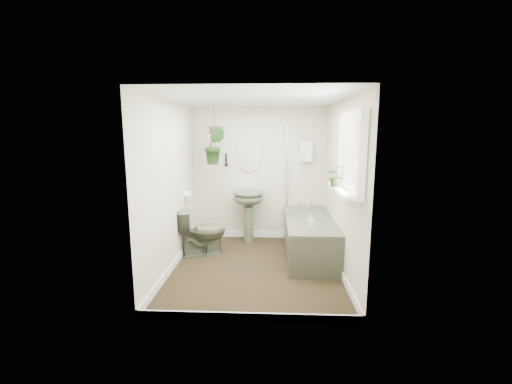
{
  "coord_description": "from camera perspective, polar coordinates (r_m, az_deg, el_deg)",
  "views": [
    {
      "loc": [
        0.22,
        -4.53,
        1.89
      ],
      "look_at": [
        0.0,
        0.15,
        1.05
      ],
      "focal_mm": 24.0,
      "sensor_mm": 36.0,
      "label": 1
    }
  ],
  "objects": [
    {
      "name": "soap_bottle",
      "position": [
        4.74,
        9.16,
        -4.91
      ],
      "size": [
        0.08,
        0.08,
        0.18
      ],
      "primitive_type": "imported",
      "rotation": [
        0.0,
        0.0,
        0.01
      ],
      "color": "#292423",
      "rests_on": "bathtub"
    },
    {
      "name": "hanging_pot",
      "position": [
        5.56,
        -6.95,
        10.2
      ],
      "size": [
        0.16,
        0.16,
        0.12
      ],
      "primitive_type": "cylinder",
      "color": "#3F3327",
      "rests_on": "ceiling"
    },
    {
      "name": "bathtub",
      "position": [
        5.31,
        8.91,
        -7.5
      ],
      "size": [
        0.72,
        1.72,
        0.58
      ],
      "primitive_type": null,
      "color": "#48503B",
      "rests_on": "floor"
    },
    {
      "name": "window_recess",
      "position": [
        3.94,
        15.56,
        6.3
      ],
      "size": [
        0.08,
        1.0,
        0.9
      ],
      "primitive_type": "cube",
      "color": "white",
      "rests_on": "wall_right"
    },
    {
      "name": "oval_mirror",
      "position": [
        5.93,
        -1.13,
        6.39
      ],
      "size": [
        0.46,
        0.03,
        0.62
      ],
      "primitive_type": "ellipsoid",
      "color": "beige",
      "rests_on": "wall_back"
    },
    {
      "name": "wall_back",
      "position": [
        5.99,
        0.56,
        3.07
      ],
      "size": [
        2.3,
        0.02,
        2.3
      ],
      "primitive_type": "cube",
      "color": "beige",
      "rests_on": "ground"
    },
    {
      "name": "window_sill",
      "position": [
        3.97,
        14.28,
        0.27
      ],
      "size": [
        0.18,
        1.0,
        0.04
      ],
      "primitive_type": "cube",
      "color": "white",
      "rests_on": "wall_right"
    },
    {
      "name": "toilet",
      "position": [
        5.36,
        -8.99,
        -6.45
      ],
      "size": [
        0.82,
        0.63,
        0.74
      ],
      "primitive_type": "imported",
      "rotation": [
        0.0,
        0.0,
        1.91
      ],
      "color": "#48503B",
      "rests_on": "floor"
    },
    {
      "name": "wall_right",
      "position": [
        4.69,
        14.23,
        0.76
      ],
      "size": [
        0.02,
        2.8,
        2.3
      ],
      "primitive_type": "cube",
      "color": "beige",
      "rests_on": "ground"
    },
    {
      "name": "wall_front",
      "position": [
        3.21,
        -1.3,
        -3.15
      ],
      "size": [
        2.3,
        0.02,
        2.3
      ],
      "primitive_type": "cube",
      "color": "beige",
      "rests_on": "ground"
    },
    {
      "name": "hanging_plant",
      "position": [
        5.56,
        -6.9,
        7.7
      ],
      "size": [
        0.37,
        0.31,
        0.6
      ],
      "primitive_type": "imported",
      "rotation": [
        0.0,
        0.0,
        0.14
      ],
      "color": "black",
      "rests_on": "ceiling"
    },
    {
      "name": "window_blinds",
      "position": [
        3.93,
        14.91,
        6.32
      ],
      "size": [
        0.01,
        0.86,
        0.76
      ],
      "primitive_type": "cube",
      "color": "white",
      "rests_on": "wall_right"
    },
    {
      "name": "skirting",
      "position": [
        4.89,
        -0.08,
        -11.92
      ],
      "size": [
        2.3,
        2.8,
        0.1
      ],
      "primitive_type": "cube",
      "color": "white",
      "rests_on": "floor"
    },
    {
      "name": "bath_screen",
      "position": [
        5.56,
        5.26,
        3.82
      ],
      "size": [
        0.04,
        0.72,
        1.4
      ],
      "primitive_type": null,
      "color": "silver",
      "rests_on": "bathtub"
    },
    {
      "name": "ceiling",
      "position": [
        4.56,
        -0.09,
        15.45
      ],
      "size": [
        2.3,
        2.8,
        0.02
      ],
      "primitive_type": "cube",
      "color": "white",
      "rests_on": "ground"
    },
    {
      "name": "floor",
      "position": [
        4.92,
        -0.08,
        -12.56
      ],
      "size": [
        2.3,
        2.8,
        0.02
      ],
      "primitive_type": "cube",
      "color": "black",
      "rests_on": "ground"
    },
    {
      "name": "wall_sconce",
      "position": [
        5.96,
        -4.99,
        5.41
      ],
      "size": [
        0.04,
        0.04,
        0.22
      ],
      "primitive_type": "cylinder",
      "color": "black",
      "rests_on": "wall_back"
    },
    {
      "name": "sill_plant",
      "position": [
        4.08,
        13.29,
        2.64
      ],
      "size": [
        0.23,
        0.2,
        0.25
      ],
      "primitive_type": "imported",
      "rotation": [
        0.0,
        0.0,
        0.03
      ],
      "color": "black",
      "rests_on": "window_sill"
    },
    {
      "name": "shower_box",
      "position": [
        5.91,
        8.37,
        6.76
      ],
      "size": [
        0.2,
        0.1,
        0.35
      ],
      "primitive_type": "cube",
      "color": "white",
      "rests_on": "wall_back"
    },
    {
      "name": "toilet_roll_holder",
      "position": [
        5.48,
        -11.28,
        -0.44
      ],
      "size": [
        0.11,
        0.11,
        0.11
      ],
      "primitive_type": "cylinder",
      "rotation": [
        0.0,
        1.57,
        0.0
      ],
      "color": "white",
      "rests_on": "wall_left"
    },
    {
      "name": "pedestal_sink",
      "position": [
        5.86,
        -1.25,
        -4.2
      ],
      "size": [
        0.55,
        0.48,
        0.87
      ],
      "primitive_type": null,
      "rotation": [
        0.0,
        0.0,
        0.08
      ],
      "color": "#48503B",
      "rests_on": "floor"
    },
    {
      "name": "wall_left",
      "position": [
        4.79,
        -14.08,
        0.97
      ],
      "size": [
        0.02,
        2.8,
        2.3
      ],
      "primitive_type": "cube",
      "color": "beige",
      "rests_on": "ground"
    }
  ]
}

